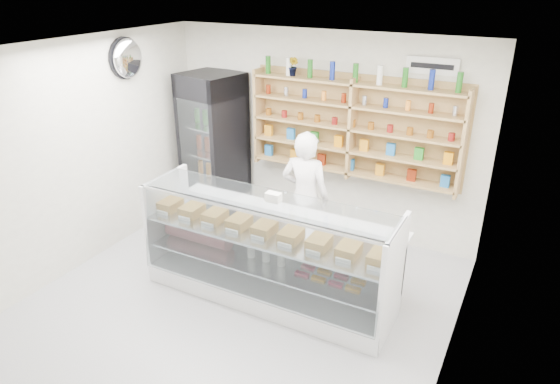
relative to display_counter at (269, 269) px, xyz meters
The scene contains 8 objects.
room 1.22m from the display_counter, 111.28° to the right, with size 5.00×5.00×5.00m.
display_counter is the anchor object (origin of this frame).
shop_worker 1.11m from the display_counter, 91.01° to the left, with size 0.63×0.41×1.72m, color white.
drinks_cooler 2.47m from the display_counter, 139.27° to the left, with size 0.91×0.89×2.17m.
wall_shelving 2.18m from the display_counter, 81.12° to the left, with size 2.84×0.28×1.33m.
potted_plant 2.71m from the display_counter, 108.57° to the left, with size 0.14×0.11×0.26m, color #1E6626.
security_mirror 3.25m from the display_counter, 165.40° to the left, with size 0.15×0.50×0.50m, color silver.
wall_sign 3.06m from the display_counter, 58.17° to the left, with size 0.62×0.03×0.20m, color white.
Camera 1 is at (2.61, -3.66, 3.47)m, focal length 32.00 mm.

